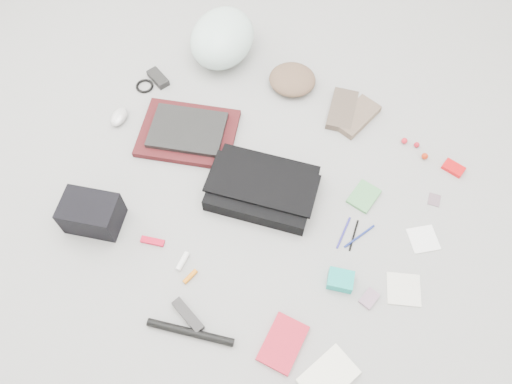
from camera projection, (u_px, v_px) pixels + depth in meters
The scene contains 33 objects.
ground_plane at pixel (256, 198), 2.03m from camera, with size 4.00×4.00×0.00m, color gray.
messenger_bag at pixel (262, 188), 2.02m from camera, with size 0.41×0.29×0.07m, color black.
bag_flap at pixel (262, 183), 1.98m from camera, with size 0.44×0.20×0.01m, color black.
laptop_sleeve at pixel (188, 133), 2.18m from camera, with size 0.41×0.31×0.03m, color #441114.
laptop at pixel (187, 130), 2.16m from camera, with size 0.32×0.23×0.02m, color black.
bike_helmet at pixel (222, 38), 2.33m from camera, with size 0.29×0.36×0.22m, color silver.
beanie at pixel (292, 79), 2.30m from camera, with size 0.22×0.21×0.08m, color brown.
mitten_left at pixel (342, 110), 2.24m from camera, with size 0.11×0.22×0.03m, color brown.
mitten_right at pixel (357, 117), 2.22m from camera, with size 0.11×0.22×0.03m, color brown.
power_brick at pixel (158, 78), 2.33m from camera, with size 0.12×0.05×0.03m, color black.
cable_coil at pixel (145, 86), 2.32m from camera, with size 0.08×0.08×0.01m, color black.
mouse at pixel (119, 117), 2.21m from camera, with size 0.06×0.11×0.04m, color #B9B9B9.
camera_bag at pixel (92, 214), 1.92m from camera, with size 0.21×0.15×0.14m, color black.
multitool at pixel (153, 241), 1.93m from camera, with size 0.09×0.03×0.01m, color #B90924.
toiletry_tube_white at pixel (183, 261), 1.89m from camera, with size 0.02×0.02×0.08m, color white.
toiletry_tube_orange at pixel (190, 276), 1.86m from camera, with size 0.02×0.02×0.06m, color orange.
u_lock at pixel (188, 315), 1.78m from camera, with size 0.14×0.04×0.03m, color black.
bike_pump at pixel (190, 332), 1.75m from camera, with size 0.03×0.03×0.32m, color black.
book_red at pixel (283, 343), 1.74m from camera, with size 0.12×0.18×0.02m, color red.
book_white at pixel (328, 376), 1.69m from camera, with size 0.13×0.19×0.02m, color white.
notepad at pixel (364, 196), 2.03m from camera, with size 0.10×0.13×0.01m, color #498A4E.
pen_blue at pixel (344, 233), 1.95m from camera, with size 0.01×0.01×0.15m, color navy.
pen_black at pixel (354, 235), 1.95m from camera, with size 0.01×0.01×0.14m, color black.
pen_navy at pixel (359, 236), 1.95m from camera, with size 0.01×0.01×0.16m, color navy.
accordion_wallet at pixel (340, 280), 1.84m from camera, with size 0.09×0.07×0.05m, color #0DA195.
card_deck at pixel (369, 298), 1.82m from camera, with size 0.05×0.07×0.01m, color gray.
napkin_top at pixel (423, 239), 1.94m from camera, with size 0.11×0.11×0.01m, color white.
napkin_bottom at pixel (404, 289), 1.84m from camera, with size 0.12×0.12×0.01m, color silver.
lollipop_a at pixel (404, 141), 2.16m from camera, with size 0.03×0.03×0.03m, color red.
lollipop_b at pixel (417, 145), 2.15m from camera, with size 0.02×0.02×0.02m, color #AC1220.
lollipop_c at pixel (425, 156), 2.12m from camera, with size 0.03×0.03×0.03m, color #AF250B.
altoids_tin at pixel (453, 168), 2.09m from camera, with size 0.09×0.05×0.02m, color red.
stamp_sheet at pixel (434, 200), 2.03m from camera, with size 0.05×0.06×0.00m, color slate.
Camera 1 is at (0.52, -0.83, 1.78)m, focal length 35.00 mm.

